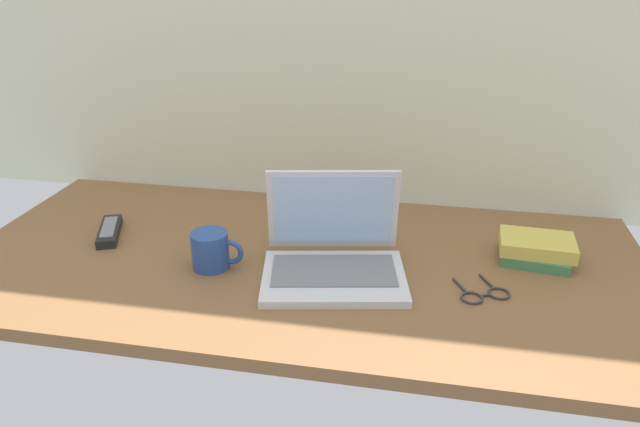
% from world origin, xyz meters
% --- Properties ---
extents(desk, '(1.60, 0.76, 0.03)m').
position_xyz_m(desk, '(0.00, 0.00, 0.01)').
color(desk, brown).
rests_on(desk, ground).
extents(laptop, '(0.35, 0.31, 0.22)m').
position_xyz_m(laptop, '(0.09, -0.05, 0.08)').
color(laptop, silver).
rests_on(laptop, desk).
extents(coffee_mug, '(0.12, 0.08, 0.09)m').
position_xyz_m(coffee_mug, '(-0.19, -0.08, 0.07)').
color(coffee_mug, '#26478C').
rests_on(coffee_mug, desk).
extents(remote_control_near, '(0.10, 0.17, 0.02)m').
position_xyz_m(remote_control_near, '(-0.50, 0.03, 0.04)').
color(remote_control_near, black).
rests_on(remote_control_near, desk).
extents(eyeglasses, '(0.13, 0.13, 0.01)m').
position_xyz_m(eyeglasses, '(0.41, -0.09, 0.03)').
color(eyeglasses, '#333338').
rests_on(eyeglasses, desk).
extents(book_stack, '(0.17, 0.14, 0.06)m').
position_xyz_m(book_stack, '(0.54, 0.10, 0.06)').
color(book_stack, '#3F7F4C').
rests_on(book_stack, desk).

